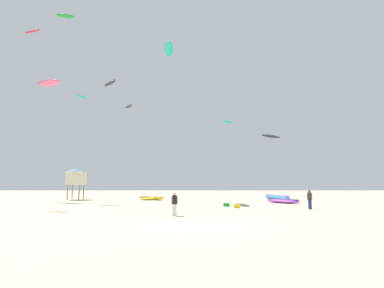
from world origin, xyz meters
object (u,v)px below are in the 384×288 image
(kite_grounded_mid, at_px, (275,197))
(kite_aloft_8, at_px, (269,136))
(kite_aloft_3, at_px, (226,122))
(kite_aloft_0, at_px, (127,106))
(kite_grounded_far, at_px, (281,201))
(kite_grounded_near, at_px, (150,199))
(kite_aloft_6, at_px, (167,49))
(kite_aloft_2, at_px, (64,15))
(kite_aloft_1, at_px, (47,83))
(person_midground, at_px, (308,198))
(person_foreground, at_px, (173,202))
(kite_aloft_5, at_px, (31,31))
(gear_bag, at_px, (225,205))
(kite_aloft_4, at_px, (80,97))
(kite_aloft_7, at_px, (108,83))
(lifeguard_tower, at_px, (75,176))
(cooler_box, at_px, (235,206))

(kite_grounded_mid, bearing_deg, kite_aloft_8, 76.42)
(kite_aloft_3, bearing_deg, kite_aloft_0, -135.90)
(kite_grounded_far, bearing_deg, kite_grounded_near, 160.80)
(kite_grounded_mid, distance_m, kite_aloft_6, 24.73)
(kite_aloft_2, bearing_deg, kite_aloft_0, 11.60)
(kite_grounded_mid, relative_size, kite_aloft_1, 1.39)
(kite_grounded_near, bearing_deg, person_midground, -38.88)
(person_foreground, relative_size, kite_aloft_5, 0.71)
(person_foreground, height_order, kite_aloft_1, kite_aloft_1)
(kite_aloft_5, distance_m, kite_aloft_8, 38.61)
(kite_aloft_6, bearing_deg, gear_bag, -56.28)
(kite_grounded_mid, distance_m, kite_aloft_4, 37.42)
(person_midground, bearing_deg, person_foreground, -1.14)
(kite_grounded_near, distance_m, kite_grounded_far, 15.97)
(person_foreground, relative_size, kite_aloft_8, 0.35)
(kite_aloft_4, distance_m, kite_aloft_8, 34.66)
(kite_grounded_mid, bearing_deg, person_foreground, -124.98)
(kite_aloft_0, height_order, kite_aloft_7, kite_aloft_7)
(kite_aloft_7, bearing_deg, kite_grounded_near, -57.62)
(kite_aloft_7, bearing_deg, kite_aloft_3, 6.22)
(kite_aloft_4, bearing_deg, kite_grounded_far, -31.19)
(kite_grounded_near, relative_size, kite_grounded_far, 0.89)
(kite_aloft_7, bearing_deg, kite_aloft_8, -9.23)
(kite_aloft_1, bearing_deg, kite_aloft_5, -76.43)
(gear_bag, bearing_deg, kite_aloft_2, 152.00)
(kite_aloft_5, bearing_deg, kite_grounded_near, 27.74)
(kite_grounded_far, relative_size, kite_aloft_8, 0.84)
(gear_bag, bearing_deg, kite_aloft_6, 123.72)
(kite_aloft_3, bearing_deg, kite_aloft_6, -117.53)
(kite_aloft_6, distance_m, kite_aloft_8, 23.58)
(person_midground, height_order, lifeguard_tower, lifeguard_tower)
(lifeguard_tower, bearing_deg, kite_aloft_4, 111.28)
(cooler_box, relative_size, kite_aloft_4, 0.25)
(kite_aloft_6, height_order, kite_aloft_7, kite_aloft_7)
(kite_aloft_0, bearing_deg, kite_aloft_1, -162.85)
(cooler_box, distance_m, kite_aloft_8, 27.84)
(lifeguard_tower, distance_m, kite_aloft_4, 19.24)
(kite_grounded_mid, height_order, kite_aloft_1, kite_aloft_1)
(kite_aloft_1, relative_size, kite_aloft_2, 1.54)
(lifeguard_tower, height_order, cooler_box, lifeguard_tower)
(kite_aloft_1, distance_m, kite_aloft_3, 33.36)
(kite_aloft_2, bearing_deg, kite_aloft_7, 81.50)
(kite_aloft_6, bearing_deg, kite_aloft_8, 35.97)
(person_foreground, xyz_separation_m, kite_grounded_far, (11.17, 11.50, -0.71))
(kite_aloft_8, bearing_deg, kite_aloft_6, -144.03)
(kite_aloft_4, distance_m, kite_aloft_6, 21.01)
(kite_grounded_near, distance_m, kite_aloft_6, 20.38)
(kite_aloft_2, height_order, kite_aloft_5, kite_aloft_2)
(kite_aloft_2, distance_m, kite_aloft_8, 38.11)
(kite_grounded_far, height_order, kite_aloft_4, kite_aloft_4)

